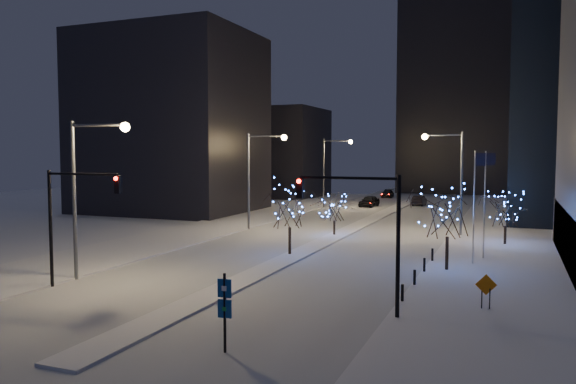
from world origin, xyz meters
The scene contains 25 objects.
ground centered at (0.00, 0.00, 0.00)m, with size 160.00×160.00×0.00m, color silver.
road centered at (0.00, 35.00, 0.01)m, with size 20.00×130.00×0.02m, color silver.
median centered at (0.00, 30.00, 0.07)m, with size 2.00×80.00×0.15m, color silver.
east_sidewalk centered at (15.00, 20.00, 0.07)m, with size 10.00×90.00×0.15m, color silver.
west_sidewalk centered at (-14.00, 20.00, 0.07)m, with size 8.00×90.00×0.15m, color silver.
filler_west_near centered at (-28.00, 40.00, 12.00)m, with size 22.00×18.00×24.00m, color black.
filler_west_far centered at (-26.00, 70.00, 8.00)m, with size 18.00×16.00×16.00m, color black.
horizon_block centered at (6.00, 92.00, 21.00)m, with size 24.00×14.00×42.00m, color black.
street_lamp_w_near centered at (-8.94, 2.00, 6.50)m, with size 4.40×0.56×10.00m.
street_lamp_w_mid centered at (-8.94, 27.00, 6.50)m, with size 4.40×0.56×10.00m.
street_lamp_w_far centered at (-8.94, 52.00, 6.50)m, with size 4.40×0.56×10.00m.
street_lamp_east centered at (10.08, 30.00, 6.45)m, with size 3.90×0.56×10.00m.
traffic_signal_west centered at (-8.44, 0.00, 4.76)m, with size 5.26×0.43×7.00m.
traffic_signal_east centered at (8.94, 1.00, 4.76)m, with size 5.26×0.43×7.00m.
flagpoles centered at (13.37, 17.25, 4.80)m, with size 1.35×2.60×8.00m.
bollards centered at (10.20, 10.00, 0.60)m, with size 0.16×12.16×0.90m.
car_near centered at (-4.13, 55.80, 0.82)m, with size 1.95×4.84×1.65m, color black.
car_mid centered at (2.46, 60.49, 0.74)m, with size 1.57×4.51×1.49m, color black.
car_far centered at (-5.12, 73.69, 0.68)m, with size 1.92×4.72×1.37m, color black.
holiday_tree_median_near centered at (-0.50, 14.70, 3.88)m, with size 5.81×5.81×5.73m.
holiday_tree_median_far centered at (-0.31, 25.85, 2.60)m, with size 3.19×3.19×3.77m.
holiday_tree_plaza_near centered at (11.51, 13.22, 4.04)m, with size 5.39×5.39×5.89m.
holiday_tree_plaza_far centered at (15.02, 26.04, 3.03)m, with size 4.09×4.09×4.49m.
wayfinding_sign centered at (4.92, -6.00, 1.99)m, with size 0.58×0.12×3.24m.
construction_sign centered at (14.38, 4.10, 1.22)m, with size 1.06×0.27×1.77m.
Camera 1 is at (15.47, -25.51, 8.05)m, focal length 35.00 mm.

